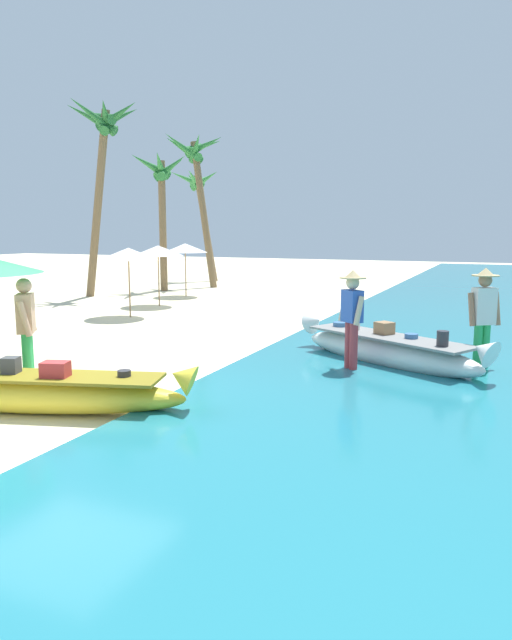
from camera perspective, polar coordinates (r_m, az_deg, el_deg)
The scene contains 13 objects.
ground_plane at distance 8.92m, azimuth -17.99°, elevation -7.29°, with size 80.00×80.00×0.00m, color beige.
boat_yellow_foreground at distance 8.42m, azimuth -21.62°, elevation -6.43°, with size 4.67×1.89×0.78m.
boat_white_midground at distance 10.55m, azimuth 12.59°, elevation -2.81°, with size 3.78×2.43×0.89m.
person_vendor_hatted at distance 9.83m, azimuth 9.28°, elevation 0.55°, with size 0.53×0.51×1.75m.
person_tourist_customer at distance 9.27m, azimuth -21.37°, elevation -0.75°, with size 0.48×0.56×1.70m.
person_vendor_assistant at distance 10.51m, azimuth 21.20°, elevation 0.66°, with size 0.57×0.47×1.78m.
parasol_row_0 at distance 16.50m, azimuth -12.28°, elevation 6.29°, with size 1.60×1.60×1.91m.
parasol_row_1 at distance 18.83m, azimuth -9.48°, elevation 6.65°, with size 1.60×1.60×1.91m.
parasol_row_2 at distance 21.41m, azimuth -6.89°, elevation 6.95°, with size 1.60×1.60×1.91m.
palm_tree_tall_inland at distance 28.09m, azimuth -5.54°, elevation 12.11°, with size 2.31×2.33×5.22m.
palm_tree_leaning_seaward at distance 23.55m, azimuth -9.21°, elevation 13.19°, with size 2.31×2.80×5.34m.
palm_tree_mid_cluster at distance 21.78m, azimuth -14.67°, elevation 16.59°, with size 2.75×2.69×6.79m.
palm_tree_far_behind at distance 25.16m, azimuth -5.89°, elevation 14.86°, with size 2.73×2.68×6.32m.
Camera 1 is at (5.73, -6.40, 2.40)m, focal length 32.99 mm.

